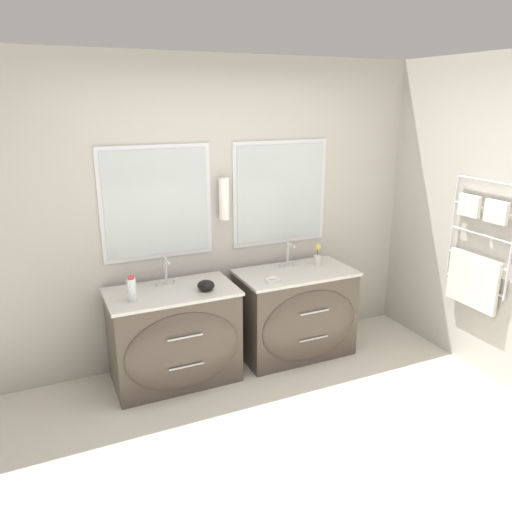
% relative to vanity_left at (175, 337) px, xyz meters
% --- Properties ---
extents(ground_plane, '(16.00, 16.00, 0.00)m').
position_rel_vanity_left_xyz_m(ground_plane, '(0.54, -1.30, -0.40)').
color(ground_plane, beige).
extents(wall_back, '(5.38, 0.17, 2.60)m').
position_rel_vanity_left_xyz_m(wall_back, '(0.54, 0.40, 0.91)').
color(wall_back, '#B2ADA3').
rests_on(wall_back, ground_plane).
extents(wall_right, '(0.13, 3.49, 2.60)m').
position_rel_vanity_left_xyz_m(wall_right, '(2.45, -0.55, 0.89)').
color(wall_right, '#B2ADA3').
rests_on(wall_right, ground_plane).
extents(vanity_left, '(1.03, 0.64, 0.79)m').
position_rel_vanity_left_xyz_m(vanity_left, '(0.00, 0.00, 0.00)').
color(vanity_left, '#4C4238').
rests_on(vanity_left, ground_plane).
extents(vanity_right, '(1.03, 0.64, 0.79)m').
position_rel_vanity_left_xyz_m(vanity_right, '(1.12, 0.00, 0.00)').
color(vanity_right, '#4C4238').
rests_on(vanity_right, ground_plane).
extents(faucet_left, '(0.17, 0.14, 0.23)m').
position_rel_vanity_left_xyz_m(faucet_left, '(0.00, 0.17, 0.51)').
color(faucet_left, silver).
rests_on(faucet_left, vanity_left).
extents(faucet_right, '(0.17, 0.14, 0.23)m').
position_rel_vanity_left_xyz_m(faucet_right, '(1.12, 0.17, 0.51)').
color(faucet_right, silver).
rests_on(faucet_right, vanity_right).
extents(toiletry_bottle, '(0.07, 0.07, 0.20)m').
position_rel_vanity_left_xyz_m(toiletry_bottle, '(-0.32, -0.06, 0.49)').
color(toiletry_bottle, silver).
rests_on(toiletry_bottle, vanity_left).
extents(amenity_bowl, '(0.14, 0.14, 0.08)m').
position_rel_vanity_left_xyz_m(amenity_bowl, '(0.25, -0.07, 0.43)').
color(amenity_bowl, black).
rests_on(amenity_bowl, vanity_left).
extents(flower_vase, '(0.06, 0.06, 0.20)m').
position_rel_vanity_left_xyz_m(flower_vase, '(1.39, 0.12, 0.48)').
color(flower_vase, silver).
rests_on(flower_vase, vanity_right).
extents(soap_dish, '(0.11, 0.08, 0.04)m').
position_rel_vanity_left_xyz_m(soap_dish, '(0.82, -0.11, 0.41)').
color(soap_dish, white).
rests_on(soap_dish, vanity_right).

